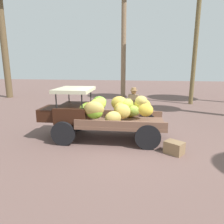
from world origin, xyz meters
name	(u,v)px	position (x,y,z in m)	size (l,w,h in m)	color
ground_plane	(121,141)	(0.00, 0.00, 0.00)	(60.00, 60.00, 0.00)	brown
truck	(99,113)	(0.81, -0.14, 0.96)	(4.52, 1.89, 1.85)	#33190E
farmer	(133,105)	(-0.31, -1.72, 0.99)	(0.53, 0.49, 1.74)	#4A5C78
wooden_crate	(174,148)	(-1.71, 0.79, 0.19)	(0.54, 0.40, 0.38)	#8D6D4B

